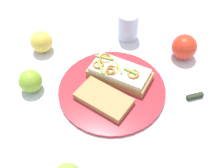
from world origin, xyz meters
The scene contains 9 objects.
ground_plane centered at (0.00, 0.00, 0.00)m, with size 2.00×2.00×0.00m, color silver.
plate centered at (0.00, 0.00, 0.01)m, with size 0.31×0.31×0.01m, color #B12A34.
sandwich centered at (0.02, 0.05, 0.03)m, with size 0.21×0.16×0.05m.
bread_slice_side centered at (-0.02, -0.05, 0.02)m, with size 0.15×0.08×0.02m, color #AA8652.
apple_0 centered at (-0.24, 0.17, 0.04)m, with size 0.07×0.07×0.07m, color gold.
apple_1 centered at (-0.23, 0.00, 0.03)m, with size 0.07×0.07×0.07m, color #82B02F.
apple_2 centered at (0.23, 0.15, 0.04)m, with size 0.08×0.08×0.08m, color red.
drinking_glass centered at (0.05, 0.25, 0.05)m, with size 0.07×0.07×0.10m, color silver.
knife centered at (0.25, -0.01, 0.01)m, with size 0.12×0.05×0.01m.
Camera 1 is at (0.02, -0.49, 0.61)m, focal length 42.69 mm.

